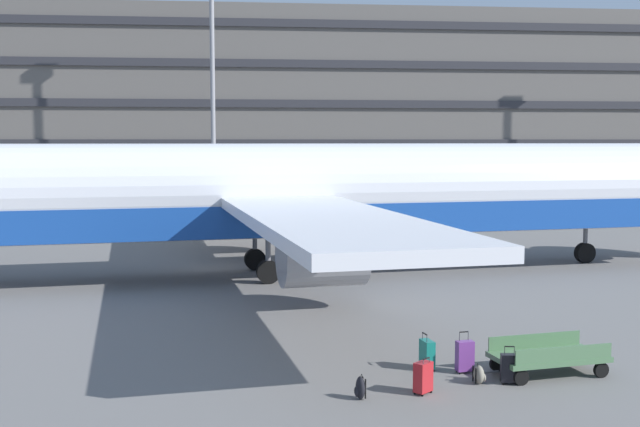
% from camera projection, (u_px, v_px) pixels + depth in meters
% --- Properties ---
extents(ground_plane, '(600.00, 600.00, 0.00)m').
position_uv_depth(ground_plane, '(218.00, 271.00, 32.59)').
color(ground_plane, slate).
extents(terminal_structure, '(172.87, 15.03, 17.55)m').
position_uv_depth(terminal_structure, '(230.00, 107.00, 75.41)').
color(terminal_structure, '#605B56').
rests_on(terminal_structure, ground_plane).
extents(airliner, '(41.32, 33.55, 11.08)m').
position_uv_depth(airliner, '(285.00, 195.00, 31.24)').
color(airliner, silver).
rests_on(airliner, ground_plane).
extents(light_mast_left, '(1.80, 0.50, 22.30)m').
position_uv_depth(light_mast_left, '(212.00, 46.00, 60.10)').
color(light_mast_left, gray).
rests_on(light_mast_left, ground_plane).
extents(suitcase_scuffed, '(0.44, 0.29, 0.98)m').
position_uv_depth(suitcase_scuffed, '(465.00, 356.00, 18.25)').
color(suitcase_scuffed, '#72388C').
rests_on(suitcase_scuffed, ground_plane).
extents(suitcase_orange, '(0.47, 0.46, 0.81)m').
position_uv_depth(suitcase_orange, '(423.00, 377.00, 16.73)').
color(suitcase_orange, '#B21E23').
rests_on(suitcase_orange, ground_plane).
extents(suitcase_large, '(0.31, 0.51, 0.89)m').
position_uv_depth(suitcase_large, '(427.00, 354.00, 18.52)').
color(suitcase_large, '#147266').
rests_on(suitcase_large, ground_plane).
extents(suitcase_teal, '(0.42, 0.28, 0.85)m').
position_uv_depth(suitcase_teal, '(510.00, 368.00, 17.41)').
color(suitcase_teal, black).
rests_on(suitcase_teal, ground_plane).
extents(backpack_upright, '(0.27, 0.37, 0.47)m').
position_uv_depth(backpack_upright, '(479.00, 375.00, 17.43)').
color(backpack_upright, gray).
rests_on(backpack_upright, ground_plane).
extents(backpack_black, '(0.26, 0.36, 0.55)m').
position_uv_depth(backpack_black, '(360.00, 388.00, 16.38)').
color(backpack_black, black).
rests_on(backpack_black, ground_plane).
extents(baggage_cart, '(3.37, 1.73, 0.82)m').
position_uv_depth(baggage_cart, '(548.00, 357.00, 18.12)').
color(baggage_cart, '#4C724C').
rests_on(baggage_cart, ground_plane).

